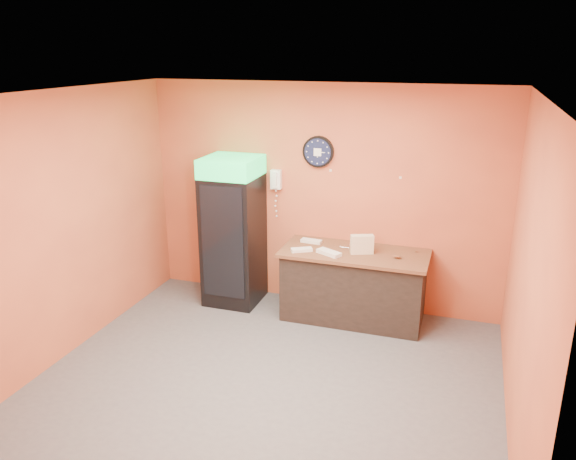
% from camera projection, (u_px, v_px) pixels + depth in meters
% --- Properties ---
extents(floor, '(4.50, 4.50, 0.00)m').
position_uv_depth(floor, '(268.00, 380.00, 5.63)').
color(floor, '#47474C').
rests_on(floor, ground).
extents(back_wall, '(4.50, 0.02, 2.80)m').
position_uv_depth(back_wall, '(322.00, 197.00, 7.00)').
color(back_wall, '#CD623A').
rests_on(back_wall, floor).
extents(left_wall, '(0.02, 4.00, 2.80)m').
position_uv_depth(left_wall, '(65.00, 226.00, 5.87)').
color(left_wall, '#CD623A').
rests_on(left_wall, floor).
extents(right_wall, '(0.02, 4.00, 2.80)m').
position_uv_depth(right_wall, '(527.00, 279.00, 4.52)').
color(right_wall, '#CD623A').
rests_on(right_wall, floor).
extents(ceiling, '(4.50, 4.00, 0.02)m').
position_uv_depth(ceiling, '(264.00, 95.00, 4.76)').
color(ceiling, white).
rests_on(ceiling, back_wall).
extents(beverage_cooler, '(0.67, 0.68, 1.91)m').
position_uv_depth(beverage_cooler, '(232.00, 234.00, 7.11)').
color(beverage_cooler, black).
rests_on(beverage_cooler, floor).
extents(prep_counter, '(1.67, 0.75, 0.83)m').
position_uv_depth(prep_counter, '(354.00, 286.00, 6.82)').
color(prep_counter, black).
rests_on(prep_counter, floor).
extents(wall_clock, '(0.39, 0.06, 0.39)m').
position_uv_depth(wall_clock, '(318.00, 152.00, 6.81)').
color(wall_clock, black).
rests_on(wall_clock, back_wall).
extents(wall_phone, '(0.13, 0.11, 0.25)m').
position_uv_depth(wall_phone, '(276.00, 179.00, 7.07)').
color(wall_phone, white).
rests_on(wall_phone, back_wall).
extents(butcher_paper, '(1.74, 0.83, 0.04)m').
position_uv_depth(butcher_paper, '(355.00, 253.00, 6.68)').
color(butcher_paper, brown).
rests_on(butcher_paper, prep_counter).
extents(sub_roll_stack, '(0.28, 0.19, 0.23)m').
position_uv_depth(sub_roll_stack, '(362.00, 244.00, 6.57)').
color(sub_roll_stack, beige).
rests_on(sub_roll_stack, butcher_paper).
extents(wrapped_sandwich_left, '(0.27, 0.21, 0.04)m').
position_uv_depth(wrapped_sandwich_left, '(302.00, 250.00, 6.67)').
color(wrapped_sandwich_left, silver).
rests_on(wrapped_sandwich_left, butcher_paper).
extents(wrapped_sandwich_mid, '(0.33, 0.25, 0.04)m').
position_uv_depth(wrapped_sandwich_mid, '(329.00, 253.00, 6.57)').
color(wrapped_sandwich_mid, silver).
rests_on(wrapped_sandwich_mid, butcher_paper).
extents(wrapped_sandwich_right, '(0.27, 0.12, 0.04)m').
position_uv_depth(wrapped_sandwich_right, '(311.00, 241.00, 6.97)').
color(wrapped_sandwich_right, silver).
rests_on(wrapped_sandwich_right, butcher_paper).
extents(kitchen_tool, '(0.05, 0.05, 0.05)m').
position_uv_depth(kitchen_tool, '(351.00, 247.00, 6.75)').
color(kitchen_tool, silver).
rests_on(kitchen_tool, butcher_paper).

